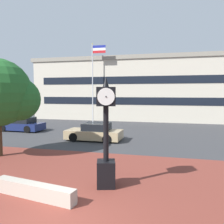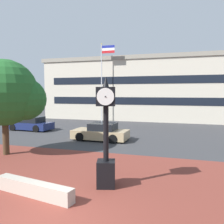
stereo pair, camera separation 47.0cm
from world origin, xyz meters
name	(u,v)px [view 2 (the right image)]	position (x,y,z in m)	size (l,w,h in m)	color
ground_plane	(46,223)	(0.00, 0.00, 0.00)	(200.00, 200.00, 0.00)	#38383A
plaza_brick_paving	(76,195)	(0.00, 1.85, 0.00)	(44.00, 11.70, 0.01)	brown
planter_wall	(34,189)	(-1.38, 1.39, 0.25)	(3.20, 0.40, 0.50)	#ADA393
street_clock	(106,139)	(0.73, 2.91, 1.83)	(0.85, 0.89, 4.12)	black
plaza_tree	(9,94)	(-6.06, 5.78, 3.45)	(4.02, 3.74, 5.41)	#42301E
car_street_near	(101,132)	(-2.49, 11.21, 0.57)	(4.12, 2.01, 1.28)	tan
car_street_mid	(31,124)	(-10.45, 13.68, 0.57)	(4.26, 2.03, 1.28)	navy
flagpole_primary	(103,76)	(-6.15, 22.00, 5.52)	(1.70, 0.14, 9.40)	silver
civic_building	(160,89)	(-0.23, 30.27, 4.04)	(30.14, 14.60, 8.07)	beige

